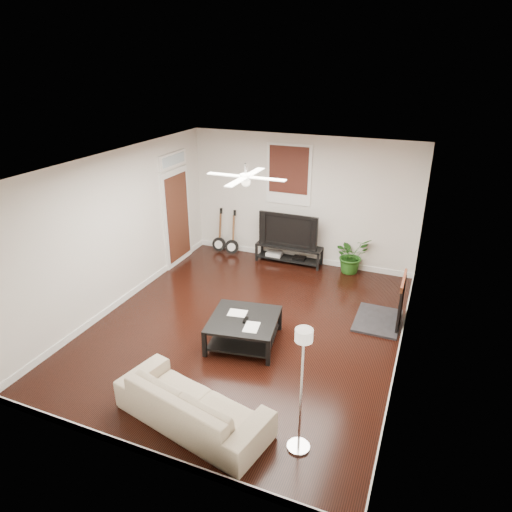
{
  "coord_description": "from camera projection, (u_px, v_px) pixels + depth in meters",
  "views": [
    {
      "loc": [
        2.65,
        -6.09,
        4.22
      ],
      "look_at": [
        0.0,
        0.4,
        1.15
      ],
      "focal_mm": 31.79,
      "sensor_mm": 36.0,
      "label": 1
    }
  ],
  "objects": [
    {
      "name": "guitar_left",
      "position": [
        219.0,
        231.0,
        10.56
      ],
      "size": [
        0.35,
        0.27,
        1.05
      ],
      "primitive_type": null,
      "rotation": [
        0.0,
        0.0,
        0.13
      ],
      "color": "black",
      "rests_on": "floor"
    },
    {
      "name": "tv_stand",
      "position": [
        289.0,
        254.0,
        10.11
      ],
      "size": [
        1.47,
        0.39,
        0.41
      ],
      "primitive_type": "cube",
      "color": "black",
      "rests_on": "floor"
    },
    {
      "name": "brick_accent",
      "position": [
        415.0,
        251.0,
        7.2
      ],
      "size": [
        0.02,
        2.2,
        2.8
      ],
      "primitive_type": "cube",
      "color": "brown",
      "rests_on": "floor"
    },
    {
      "name": "potted_plant",
      "position": [
        351.0,
        255.0,
        9.6
      ],
      "size": [
        0.93,
        0.93,
        0.78
      ],
      "primitive_type": "imported",
      "rotation": [
        0.0,
        0.0,
        0.82
      ],
      "color": "#225518",
      "rests_on": "floor"
    },
    {
      "name": "door_left",
      "position": [
        177.0,
        209.0,
        9.74
      ],
      "size": [
        0.08,
        1.0,
        2.5
      ],
      "primitive_type": "cube",
      "color": "white",
      "rests_on": "wall_left"
    },
    {
      "name": "fireplace",
      "position": [
        389.0,
        300.0,
        7.68
      ],
      "size": [
        0.8,
        1.1,
        0.92
      ],
      "primitive_type": "cube",
      "color": "black",
      "rests_on": "floor"
    },
    {
      "name": "room",
      "position": [
        247.0,
        251.0,
        7.21
      ],
      "size": [
        5.01,
        6.01,
        2.81
      ],
      "color": "black",
      "rests_on": "ground"
    },
    {
      "name": "tv",
      "position": [
        290.0,
        229.0,
        9.89
      ],
      "size": [
        1.32,
        0.17,
        0.76
      ],
      "primitive_type": "imported",
      "color": "black",
      "rests_on": "tv_stand"
    },
    {
      "name": "ceiling_fan",
      "position": [
        246.0,
        177.0,
        6.73
      ],
      "size": [
        1.24,
        1.24,
        0.32
      ],
      "primitive_type": null,
      "color": "white",
      "rests_on": "ceiling"
    },
    {
      "name": "sofa",
      "position": [
        193.0,
        403.0,
        5.61
      ],
      "size": [
        2.14,
        1.22,
        0.59
      ],
      "primitive_type": "imported",
      "rotation": [
        0.0,
        0.0,
        2.92
      ],
      "color": "#C0A990",
      "rests_on": "floor"
    },
    {
      "name": "window_back",
      "position": [
        289.0,
        175.0,
        9.62
      ],
      "size": [
        1.0,
        0.06,
        1.3
      ],
      "primitive_type": "cube",
      "color": "black",
      "rests_on": "wall_back"
    },
    {
      "name": "guitar_right",
      "position": [
        232.0,
        233.0,
        10.41
      ],
      "size": [
        0.37,
        0.3,
        1.05
      ],
      "primitive_type": null,
      "rotation": [
        0.0,
        0.0,
        0.23
      ],
      "color": "black",
      "rests_on": "floor"
    },
    {
      "name": "floor_lamp",
      "position": [
        301.0,
        392.0,
        5.02
      ],
      "size": [
        0.32,
        0.32,
        1.65
      ],
      "primitive_type": null,
      "rotation": [
        0.0,
        0.0,
        -0.22
      ],
      "color": "silver",
      "rests_on": "floor"
    },
    {
      "name": "coffee_table",
      "position": [
        244.0,
        330.0,
        7.25
      ],
      "size": [
        1.22,
        1.22,
        0.44
      ],
      "primitive_type": "cube",
      "rotation": [
        0.0,
        0.0,
        0.16
      ],
      "color": "black",
      "rests_on": "floor"
    }
  ]
}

